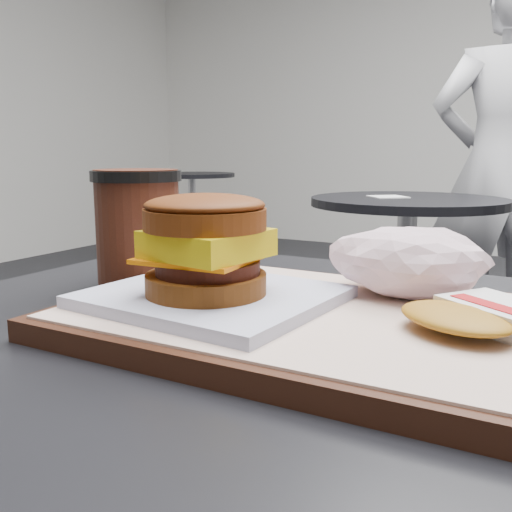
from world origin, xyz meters
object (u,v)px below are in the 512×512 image
object	(u,v)px
coffee_cup	(138,224)
hash_brown	(484,317)
serving_tray	(306,318)
breakfast_sandwich	(208,258)
patron	(502,169)
neighbor_table	(406,252)
crumpled_wrapper	(407,261)

from	to	relation	value
coffee_cup	hash_brown	bearing A→B (deg)	-8.07
serving_tray	coffee_cup	distance (m)	0.23
serving_tray	breakfast_sandwich	distance (m)	0.10
patron	breakfast_sandwich	bearing A→B (deg)	68.23
breakfast_sandwich	hash_brown	bearing A→B (deg)	9.06
coffee_cup	neighbor_table	bearing A→B (deg)	93.96
neighbor_table	serving_tray	bearing A→B (deg)	-78.64
serving_tray	patron	xyz separation A→B (m)	(-0.09, 2.29, 0.06)
breakfast_sandwich	patron	size ratio (longest dim) A/B	0.12
serving_tray	patron	world-z (taller)	patron
crumpled_wrapper	patron	distance (m)	2.21
coffee_cup	patron	bearing A→B (deg)	86.67
hash_brown	coffee_cup	size ratio (longest dim) A/B	1.07
hash_brown	coffee_cup	distance (m)	0.36
hash_brown	coffee_cup	xyz separation A→B (m)	(-0.36, 0.05, 0.04)
hash_brown	breakfast_sandwich	bearing A→B (deg)	-170.94
serving_tray	patron	size ratio (longest dim) A/B	0.23
crumpled_wrapper	breakfast_sandwich	bearing A→B (deg)	-139.88
neighbor_table	patron	xyz separation A→B (m)	(0.24, 0.63, 0.29)
hash_brown	patron	distance (m)	2.30
hash_brown	serving_tray	bearing A→B (deg)	-179.51
crumpled_wrapper	patron	bearing A→B (deg)	93.94
serving_tray	crumpled_wrapper	xyz separation A→B (m)	(0.06, 0.08, 0.04)
crumpled_wrapper	patron	size ratio (longest dim) A/B	0.08
coffee_cup	serving_tray	bearing A→B (deg)	-13.20
breakfast_sandwich	serving_tray	bearing A→B (deg)	23.45
crumpled_wrapper	coffee_cup	world-z (taller)	coffee_cup
serving_tray	crumpled_wrapper	world-z (taller)	crumpled_wrapper
neighbor_table	breakfast_sandwich	bearing A→B (deg)	-81.33
breakfast_sandwich	crumpled_wrapper	xyz separation A→B (m)	(0.14, 0.11, -0.01)
breakfast_sandwich	patron	world-z (taller)	patron
coffee_cup	neighbor_table	world-z (taller)	coffee_cup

